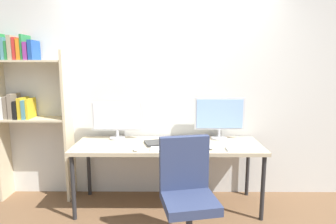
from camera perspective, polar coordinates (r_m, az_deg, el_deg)
wall_back at (r=3.51m, az=0.03°, el=4.40°), size 4.46×0.10×2.60m
desk at (r=3.21m, az=-0.00°, el=-7.26°), size 2.06×0.68×0.74m
bookshelf at (r=3.72m, az=-26.45°, el=2.56°), size 0.83×0.28×1.95m
office_chair at (r=2.61m, az=3.91°, el=-18.19°), size 0.52×0.52×0.99m
monitor_left at (r=3.40m, az=-10.15°, el=-1.24°), size 0.58×0.18×0.44m
monitor_right at (r=3.39m, az=10.21°, el=-0.75°), size 0.58×0.18×0.49m
keyboard_left at (r=3.08m, az=-14.84°, el=-7.12°), size 0.40×0.13×0.02m
keyboard_center at (r=2.97m, az=-0.03°, el=-7.39°), size 0.35×0.13×0.02m
keyboard_right at (r=3.07m, az=14.82°, el=-7.17°), size 0.35×0.13×0.02m
mouse_left_side at (r=3.03m, az=8.48°, el=-7.01°), size 0.06×0.10×0.03m
mouse_right_side at (r=2.96m, az=-6.42°, el=-7.37°), size 0.06×0.10×0.03m
laptop_closed at (r=3.19m, az=-1.62°, el=-6.13°), size 0.37×0.30×0.02m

